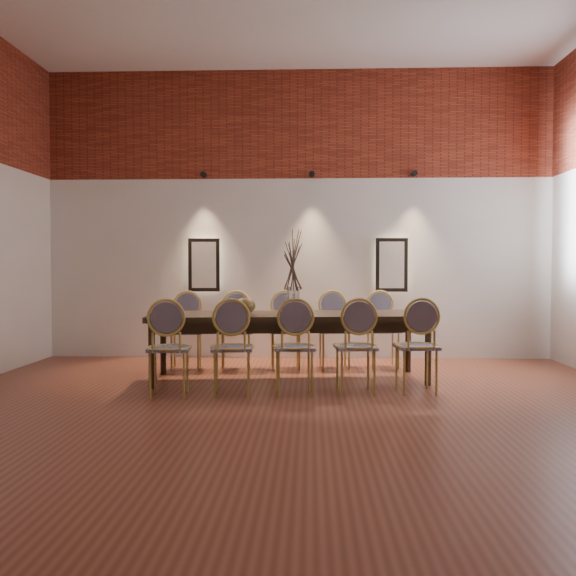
{
  "coord_description": "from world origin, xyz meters",
  "views": [
    {
      "loc": [
        0.19,
        -5.01,
        1.27
      ],
      "look_at": [
        -0.05,
        1.42,
        1.05
      ],
      "focal_mm": 38.0,
      "sensor_mm": 36.0,
      "label": 1
    }
  ],
  "objects_px": {
    "chair_near_e": "(416,346)",
    "chair_far_b": "(236,331)",
    "chair_far_c": "(285,331)",
    "book": "(291,312)",
    "dining_table": "(289,347)",
    "chair_near_d": "(356,347)",
    "chair_far_e": "(383,330)",
    "vase": "(293,300)",
    "chair_far_d": "(334,331)",
    "chair_far_a": "(186,332)",
    "chair_near_a": "(169,348)",
    "chair_near_c": "(294,347)",
    "bowl": "(245,306)",
    "chair_near_b": "(232,348)"
  },
  "relations": [
    {
      "from": "chair_near_e",
      "to": "chair_far_b",
      "type": "height_order",
      "value": "same"
    },
    {
      "from": "chair_far_c",
      "to": "book",
      "type": "distance_m",
      "value": 0.85
    },
    {
      "from": "dining_table",
      "to": "chair_near_e",
      "type": "relative_size",
      "value": 3.29
    },
    {
      "from": "book",
      "to": "chair_near_d",
      "type": "bearing_deg",
      "value": -45.88
    },
    {
      "from": "chair_near_d",
      "to": "chair_far_e",
      "type": "bearing_deg",
      "value": 68.29
    },
    {
      "from": "chair_far_e",
      "to": "vase",
      "type": "bearing_deg",
      "value": 33.01
    },
    {
      "from": "dining_table",
      "to": "chair_near_d",
      "type": "height_order",
      "value": "chair_near_d"
    },
    {
      "from": "vase",
      "to": "chair_far_d",
      "type": "bearing_deg",
      "value": 58.95
    },
    {
      "from": "chair_near_e",
      "to": "chair_far_d",
      "type": "bearing_deg",
      "value": 111.71
    },
    {
      "from": "chair_far_a",
      "to": "chair_far_d",
      "type": "height_order",
      "value": "same"
    },
    {
      "from": "chair_near_a",
      "to": "chair_far_a",
      "type": "bearing_deg",
      "value": 90.0
    },
    {
      "from": "dining_table",
      "to": "book",
      "type": "xyz_separation_m",
      "value": [
        0.02,
        -0.02,
        0.39
      ]
    },
    {
      "from": "chair_far_b",
      "to": "chair_far_c",
      "type": "bearing_deg",
      "value": -180.0
    },
    {
      "from": "chair_near_d",
      "to": "chair_far_a",
      "type": "xyz_separation_m",
      "value": [
        -2.0,
        1.37,
        0.0
      ]
    },
    {
      "from": "chair_far_a",
      "to": "chair_far_e",
      "type": "bearing_deg",
      "value": -180.0
    },
    {
      "from": "dining_table",
      "to": "vase",
      "type": "height_order",
      "value": "vase"
    },
    {
      "from": "chair_near_e",
      "to": "chair_far_d",
      "type": "xyz_separation_m",
      "value": [
        -0.77,
        1.49,
        0.0
      ]
    },
    {
      "from": "chair_near_c",
      "to": "chair_near_e",
      "type": "xyz_separation_m",
      "value": [
        1.23,
        0.12,
        0.0
      ]
    },
    {
      "from": "book",
      "to": "vase",
      "type": "bearing_deg",
      "value": 38.78
    },
    {
      "from": "dining_table",
      "to": "chair_near_a",
      "type": "relative_size",
      "value": 3.29
    },
    {
      "from": "chair_near_c",
      "to": "chair_far_d",
      "type": "xyz_separation_m",
      "value": [
        0.46,
        1.61,
        0.0
      ]
    },
    {
      "from": "chair_near_d",
      "to": "chair_far_e",
      "type": "height_order",
      "value": "same"
    },
    {
      "from": "chair_far_b",
      "to": "bowl",
      "type": "relative_size",
      "value": 3.92
    },
    {
      "from": "chair_near_b",
      "to": "vase",
      "type": "relative_size",
      "value": 3.13
    },
    {
      "from": "book",
      "to": "chair_near_a",
      "type": "bearing_deg",
      "value": -143.18
    },
    {
      "from": "chair_near_b",
      "to": "book",
      "type": "xyz_separation_m",
      "value": [
        0.56,
        0.82,
        0.3
      ]
    },
    {
      "from": "dining_table",
      "to": "book",
      "type": "bearing_deg",
      "value": -52.6
    },
    {
      "from": "bowl",
      "to": "dining_table",
      "type": "bearing_deg",
      "value": 11.3
    },
    {
      "from": "chair_near_a",
      "to": "chair_near_c",
      "type": "bearing_deg",
      "value": -0.0
    },
    {
      "from": "chair_near_c",
      "to": "chair_far_b",
      "type": "distance_m",
      "value": 1.67
    },
    {
      "from": "chair_far_b",
      "to": "bowl",
      "type": "bearing_deg",
      "value": 98.25
    },
    {
      "from": "chair_near_d",
      "to": "vase",
      "type": "distance_m",
      "value": 1.06
    },
    {
      "from": "chair_far_a",
      "to": "vase",
      "type": "height_order",
      "value": "vase"
    },
    {
      "from": "chair_near_c",
      "to": "chair_far_a",
      "type": "relative_size",
      "value": 1.0
    },
    {
      "from": "chair_far_a",
      "to": "vase",
      "type": "distance_m",
      "value": 1.56
    },
    {
      "from": "chair_near_c",
      "to": "chair_far_c",
      "type": "relative_size",
      "value": 1.0
    },
    {
      "from": "chair_near_a",
      "to": "bowl",
      "type": "height_order",
      "value": "chair_near_a"
    },
    {
      "from": "chair_far_a",
      "to": "chair_far_e",
      "type": "distance_m",
      "value": 2.48
    },
    {
      "from": "chair_far_a",
      "to": "dining_table",
      "type": "bearing_deg",
      "value": 147.87
    },
    {
      "from": "chair_near_e",
      "to": "book",
      "type": "height_order",
      "value": "chair_near_e"
    },
    {
      "from": "dining_table",
      "to": "chair_near_c",
      "type": "distance_m",
      "value": 0.78
    },
    {
      "from": "chair_near_b",
      "to": "chair_near_c",
      "type": "height_order",
      "value": "same"
    },
    {
      "from": "chair_near_d",
      "to": "chair_near_e",
      "type": "height_order",
      "value": "same"
    },
    {
      "from": "chair_near_b",
      "to": "book",
      "type": "distance_m",
      "value": 1.03
    },
    {
      "from": "chair_near_d",
      "to": "bowl",
      "type": "bearing_deg",
      "value": 146.95
    },
    {
      "from": "dining_table",
      "to": "chair_far_a",
      "type": "bearing_deg",
      "value": 147.87
    },
    {
      "from": "dining_table",
      "to": "chair_near_d",
      "type": "distance_m",
      "value": 1.0
    },
    {
      "from": "chair_near_a",
      "to": "chair_far_a",
      "type": "xyz_separation_m",
      "value": [
        -0.15,
        1.55,
        0.0
      ]
    },
    {
      "from": "chair_far_a",
      "to": "book",
      "type": "height_order",
      "value": "chair_far_a"
    },
    {
      "from": "chair_near_c",
      "to": "bowl",
      "type": "height_order",
      "value": "chair_near_c"
    }
  ]
}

